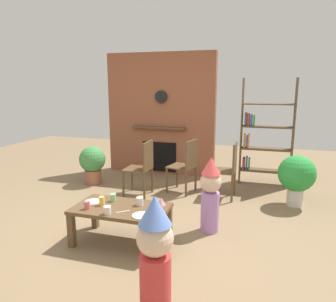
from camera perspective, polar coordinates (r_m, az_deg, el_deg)
name	(u,v)px	position (r m, az deg, el deg)	size (l,w,h in m)	color
ground_plane	(147,230)	(4.08, -3.77, -13.98)	(12.00, 12.00, 0.00)	#846B4C
brick_fireplace_feature	(161,115)	(6.38, -1.34, 6.55)	(2.20, 0.28, 2.40)	#935138
bookshelf	(262,136)	(5.90, 16.59, 2.64)	(0.90, 0.28, 1.90)	brown
coffee_table	(121,213)	(3.68, -8.46, -10.95)	(1.06, 0.60, 0.43)	brown
paper_cup_near_left	(87,205)	(3.65, -14.35, -9.44)	(0.06, 0.06, 0.09)	#E5666B
paper_cup_near_right	(102,201)	(3.72, -11.84, -8.80)	(0.06, 0.06, 0.10)	#F2CC4C
paper_cup_center	(107,210)	(3.47, -10.88, -10.43)	(0.08, 0.08, 0.09)	silver
paper_cup_far_left	(140,201)	(3.66, -5.10, -9.02)	(0.08, 0.08, 0.10)	silver
paper_cup_far_right	(113,197)	(3.82, -9.87, -8.26)	(0.07, 0.07, 0.09)	#8CD18C
paper_plate_front	(142,216)	(3.38, -4.78, -11.54)	(0.20, 0.20, 0.01)	white
paper_plate_rear	(93,202)	(3.85, -13.36, -8.89)	(0.20, 0.20, 0.01)	white
birthday_cake_slice	(161,201)	(3.66, -1.23, -9.07)	(0.10, 0.10, 0.08)	pink
table_fork	(123,212)	(3.51, -8.14, -10.78)	(0.15, 0.02, 0.01)	silver
child_with_cone_hat	(155,256)	(2.47, -2.32, -18.41)	(0.28, 0.28, 1.00)	#D13838
child_in_pink	(210,193)	(3.90, 7.64, -7.46)	(0.26, 0.26, 0.93)	#B27FCC
dining_chair_left	(143,165)	(5.11, -4.54, -2.54)	(0.40, 0.40, 0.90)	brown
dining_chair_middle	(186,163)	(5.23, 3.35, -2.18)	(0.48, 0.48, 0.90)	brown
dining_chair_right	(228,167)	(5.07, 10.84, -2.83)	(0.40, 0.40, 0.90)	brown
potted_plant_tall	(297,175)	(5.05, 22.19, -4.10)	(0.54, 0.54, 0.77)	beige
potted_plant_short	(92,162)	(5.91, -13.47, -2.00)	(0.47, 0.47, 0.69)	#9E5B42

